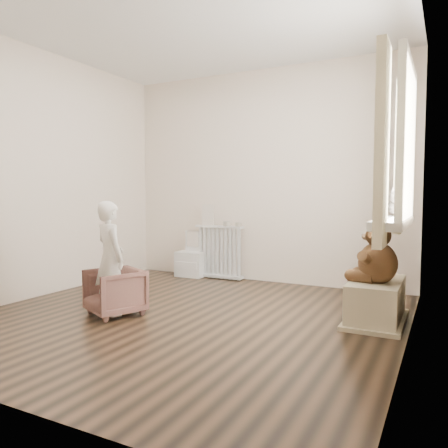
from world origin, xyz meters
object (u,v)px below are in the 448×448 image
at_px(toy_vanity, 192,255).
at_px(child, 110,258).
at_px(teddy_bear, 378,245).
at_px(toy_bench, 376,298).
at_px(radiator, 219,248).
at_px(armchair, 115,292).
at_px(plush_cat, 398,204).

relative_size(toy_vanity, child, 0.59).
bearing_deg(child, teddy_bear, -134.42).
bearing_deg(toy_vanity, child, -79.99).
relative_size(toy_bench, teddy_bear, 1.51).
relative_size(radiator, toy_bench, 0.90).
distance_m(armchair, child, 0.32).
bearing_deg(plush_cat, armchair, -173.48).
xyz_separation_m(toy_bench, teddy_bear, (0.02, -0.09, 0.47)).
bearing_deg(plush_cat, teddy_bear, -140.83).
height_order(toy_vanity, teddy_bear, teddy_bear).
bearing_deg(toy_bench, radiator, 152.63).
height_order(toy_vanity, toy_bench, toy_vanity).
relative_size(teddy_bear, plush_cat, 1.92).
xyz_separation_m(radiator, child, (-0.05, -1.96, 0.13)).
distance_m(radiator, toy_bench, 2.34).
distance_m(radiator, child, 1.97).
xyz_separation_m(armchair, child, (0.00, -0.05, 0.31)).
bearing_deg(teddy_bear, child, -147.81).
relative_size(radiator, teddy_bear, 1.35).
xyz_separation_m(radiator, armchair, (-0.05, -1.91, -0.18)).
xyz_separation_m(armchair, teddy_bear, (2.14, 0.76, 0.46)).
bearing_deg(teddy_bear, radiator, 162.49).
xyz_separation_m(toy_vanity, child, (0.34, -1.93, 0.25)).
bearing_deg(toy_vanity, radiator, 4.34).
relative_size(toy_bench, plush_cat, 2.90).
relative_size(toy_vanity, plush_cat, 2.28).
bearing_deg(armchair, plush_cat, 47.34).
relative_size(armchair, child, 0.45).
distance_m(radiator, toy_vanity, 0.41).
distance_m(child, teddy_bear, 2.29).
relative_size(armchair, plush_cat, 1.74).
bearing_deg(radiator, plush_cat, -23.93).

